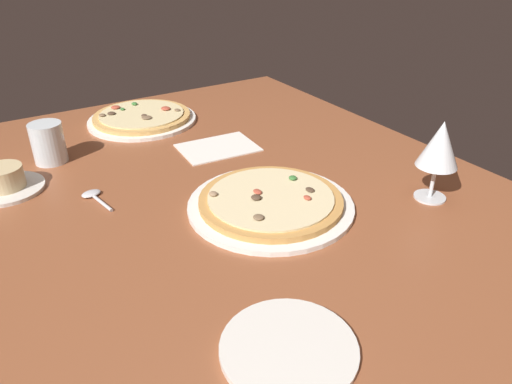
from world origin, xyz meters
TOP-DOWN VIEW (x-y plane):
  - dining_table at (0.00, 0.00)cm, footprint 150.00×110.00cm
  - pizza_main at (-4.64, -3.93)cm, footprint 32.84×32.84cm
  - pizza_side at (54.35, 0.72)cm, footprint 30.17×30.17cm
  - ramekin_on_saucer at (30.77, 39.36)cm, footprint 15.35×15.35cm
  - wine_glass_far at (-18.70, -33.75)cm, footprint 8.16×8.16cm
  - water_glass at (40.53, 28.19)cm, footprint 7.51×7.51cm
  - side_plate at (-36.58, 14.37)cm, footprint 18.38×18.38cm
  - paper_menu at (26.53, -8.74)cm, footprint 14.92×19.54cm
  - spoon at (17.79, 24.67)cm, footprint 10.40×4.44cm

SIDE VIEW (x-z plane):
  - dining_table at x=0.00cm, z-range 0.00..4.00cm
  - paper_menu at x=26.53cm, z-range 4.00..4.30cm
  - side_plate at x=-36.58cm, z-range 4.00..4.90cm
  - spoon at x=17.79cm, z-range 3.96..4.96cm
  - pizza_main at x=-4.64cm, z-range 3.48..6.88cm
  - pizza_side at x=54.35cm, z-range 3.51..6.91cm
  - ramekin_on_saucer at x=30.77cm, z-range 3.37..8.74cm
  - water_glass at x=40.53cm, z-range 3.31..12.78cm
  - wine_glass_far at x=-18.70cm, z-range 7.26..23.89cm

